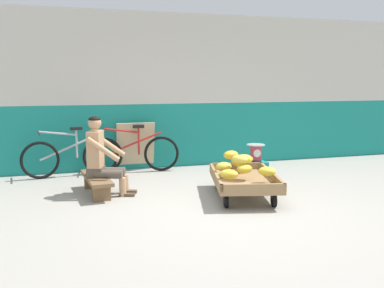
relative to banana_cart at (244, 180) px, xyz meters
name	(u,v)px	position (x,y,z in m)	size (l,w,h in m)	color
ground_plane	(225,213)	(-0.52, -0.64, -0.24)	(80.00, 80.00, 0.00)	#A39E93
back_wall	(166,91)	(-0.52, 2.54, 1.20)	(16.00, 0.30, 2.88)	#19847A
banana_cart	(244,180)	(0.00, 0.00, 0.00)	(1.16, 1.60, 0.36)	#99754C
banana_pile	(240,164)	(-0.04, 0.07, 0.23)	(0.86, 1.12, 0.26)	gold
low_bench	(97,181)	(-1.99, 0.76, -0.04)	(0.40, 1.12, 0.27)	brown
vendor_seated	(102,156)	(-1.91, 0.73, 0.33)	(0.73, 0.60, 1.14)	tan
plastic_crate	(255,170)	(0.64, 0.97, -0.09)	(0.36, 0.28, 0.30)	#19847F
weighing_scale	(256,153)	(0.64, 0.97, 0.21)	(0.30, 0.30, 0.29)	#28282D
bicycle_near_left	(71,156)	(-2.32, 2.09, 0.11)	(1.66, 0.48, 0.86)	black
bicycle_far_left	(133,153)	(-1.23, 2.13, 0.11)	(1.66, 0.48, 0.86)	black
sign_board	(136,146)	(-1.16, 2.33, 0.20)	(0.70, 0.21, 0.89)	#C6B289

